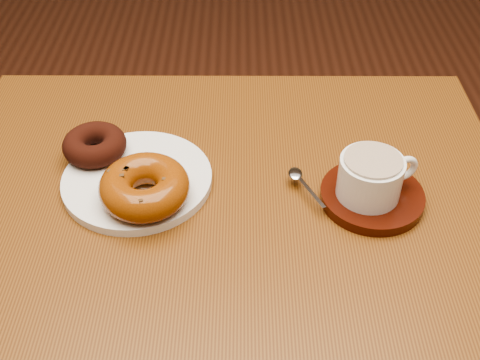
{
  "coord_description": "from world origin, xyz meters",
  "views": [
    {
      "loc": [
        -0.06,
        -0.96,
        1.32
      ],
      "look_at": [
        -0.06,
        -0.34,
        0.78
      ],
      "focal_mm": 45.0,
      "sensor_mm": 36.0,
      "label": 1
    }
  ],
  "objects_px": {
    "donut_plate": "(137,180)",
    "saucer": "(372,196)",
    "coffee_cup": "(371,176)",
    "cafe_table": "(227,249)"
  },
  "relations": [
    {
      "from": "donut_plate",
      "to": "saucer",
      "type": "relative_size",
      "value": 1.5
    },
    {
      "from": "saucer",
      "to": "coffee_cup",
      "type": "xyz_separation_m",
      "value": [
        -0.01,
        -0.0,
        0.04
      ]
    },
    {
      "from": "donut_plate",
      "to": "coffee_cup",
      "type": "bearing_deg",
      "value": -6.87
    },
    {
      "from": "cafe_table",
      "to": "donut_plate",
      "type": "distance_m",
      "value": 0.18
    },
    {
      "from": "cafe_table",
      "to": "saucer",
      "type": "height_order",
      "value": "saucer"
    },
    {
      "from": "cafe_table",
      "to": "saucer",
      "type": "distance_m",
      "value": 0.24
    },
    {
      "from": "donut_plate",
      "to": "cafe_table",
      "type": "bearing_deg",
      "value": -7.62
    },
    {
      "from": "donut_plate",
      "to": "saucer",
      "type": "bearing_deg",
      "value": -6.39
    },
    {
      "from": "saucer",
      "to": "coffee_cup",
      "type": "distance_m",
      "value": 0.04
    },
    {
      "from": "saucer",
      "to": "coffee_cup",
      "type": "relative_size",
      "value": 1.27
    }
  ]
}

